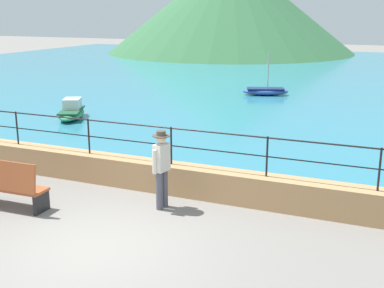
% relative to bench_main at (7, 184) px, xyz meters
% --- Properties ---
extents(ground_plane, '(120.00, 120.00, 0.00)m').
position_rel_bench_main_xyz_m(ground_plane, '(2.83, -0.85, -0.56)').
color(ground_plane, slate).
extents(promenade_wall, '(20.00, 0.56, 0.70)m').
position_rel_bench_main_xyz_m(promenade_wall, '(2.83, 2.35, -0.21)').
color(promenade_wall, tan).
rests_on(promenade_wall, ground).
extents(railing, '(18.44, 0.04, 0.90)m').
position_rel_bench_main_xyz_m(railing, '(2.83, 2.35, 0.78)').
color(railing, black).
rests_on(railing, promenade_wall).
extents(lake_water, '(64.00, 44.32, 0.06)m').
position_rel_bench_main_xyz_m(lake_water, '(2.83, 24.99, -0.53)').
color(lake_water, teal).
rests_on(lake_water, ground).
extents(hill_main, '(24.90, 24.90, 9.65)m').
position_rel_bench_main_xyz_m(hill_main, '(-9.28, 41.60, 4.27)').
color(hill_main, '#33663D').
rests_on(hill_main, ground).
extents(bench_main, '(1.72, 0.61, 1.13)m').
position_rel_bench_main_xyz_m(bench_main, '(0.00, 0.00, 0.00)').
color(bench_main, '#9E4C28').
rests_on(bench_main, ground).
extents(person_walking, '(0.38, 0.56, 1.75)m').
position_rel_bench_main_xyz_m(person_walking, '(3.07, 1.36, 0.42)').
color(person_walking, '#4C4C56').
rests_on(person_walking, ground).
extents(boat_0, '(2.47, 1.62, 2.08)m').
position_rel_bench_main_xyz_m(boat_0, '(1.24, 16.71, -0.30)').
color(boat_0, '#2D4C9E').
rests_on(boat_0, lake_water).
extents(boat_3, '(1.80, 2.46, 0.76)m').
position_rel_bench_main_xyz_m(boat_3, '(-4.35, 8.19, -0.23)').
color(boat_3, '#338C59').
rests_on(boat_3, lake_water).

